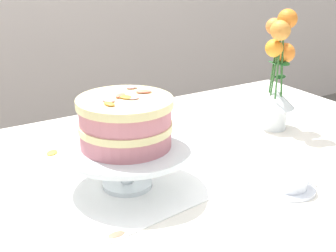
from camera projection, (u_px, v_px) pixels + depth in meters
dining_table at (199, 205)px, 1.21m from camera, size 1.40×1.00×0.74m
linen_napkin at (127, 187)px, 1.09m from camera, size 0.36×0.36×0.00m
cake_stand at (126, 153)px, 1.07m from camera, size 0.29×0.29×0.10m
layer_cake at (125, 122)px, 1.04m from camera, size 0.20×0.20×0.11m
flower_vase at (278, 76)px, 1.38m from camera, size 0.11×0.11×0.34m
teacup at (290, 179)px, 1.07m from camera, size 0.12×0.12×0.06m
loose_petal_0 at (117, 235)px, 0.91m from camera, size 0.04×0.02×0.01m
loose_petal_1 at (52, 153)px, 1.27m from camera, size 0.04×0.05×0.00m
loose_petal_3 at (280, 100)px, 1.68m from camera, size 0.03×0.04×0.00m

